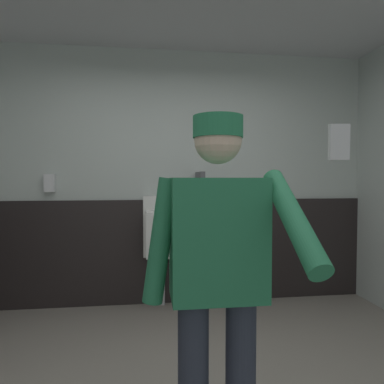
{
  "coord_description": "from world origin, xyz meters",
  "views": [
    {
      "loc": [
        -0.23,
        -1.78,
        1.33
      ],
      "look_at": [
        0.04,
        0.32,
        1.25
      ],
      "focal_mm": 32.1,
      "sensor_mm": 36.0,
      "label": 1
    }
  ],
  "objects_px": {
    "person": "(218,267)",
    "cell_phone": "(339,142)",
    "urinal_left": "(163,233)",
    "urinal_middle": "(234,231)",
    "soap_dispenser": "(50,183)"
  },
  "relations": [
    {
      "from": "urinal_middle",
      "to": "person",
      "type": "distance_m",
      "value": 2.1
    },
    {
      "from": "urinal_left",
      "to": "urinal_middle",
      "type": "height_order",
      "value": "same"
    },
    {
      "from": "urinal_left",
      "to": "person",
      "type": "relative_size",
      "value": 0.77
    },
    {
      "from": "person",
      "to": "cell_phone",
      "type": "relative_size",
      "value": 14.63
    },
    {
      "from": "urinal_middle",
      "to": "cell_phone",
      "type": "xyz_separation_m",
      "value": [
        -0.32,
        -2.51,
        0.67
      ]
    },
    {
      "from": "person",
      "to": "cell_phone",
      "type": "xyz_separation_m",
      "value": [
        0.27,
        -0.5,
        0.51
      ]
    },
    {
      "from": "urinal_left",
      "to": "soap_dispenser",
      "type": "bearing_deg",
      "value": 173.98
    },
    {
      "from": "urinal_left",
      "to": "urinal_middle",
      "type": "xyz_separation_m",
      "value": [
        0.75,
        0.0,
        0.0
      ]
    },
    {
      "from": "urinal_left",
      "to": "cell_phone",
      "type": "distance_m",
      "value": 2.63
    },
    {
      "from": "urinal_left",
      "to": "cell_phone",
      "type": "height_order",
      "value": "cell_phone"
    },
    {
      "from": "cell_phone",
      "to": "soap_dispenser",
      "type": "xyz_separation_m",
      "value": [
        -1.57,
        2.63,
        -0.16
      ]
    },
    {
      "from": "urinal_middle",
      "to": "soap_dispenser",
      "type": "xyz_separation_m",
      "value": [
        -1.88,
        0.12,
        0.51
      ]
    },
    {
      "from": "urinal_middle",
      "to": "soap_dispenser",
      "type": "distance_m",
      "value": 1.95
    },
    {
      "from": "urinal_middle",
      "to": "soap_dispenser",
      "type": "relative_size",
      "value": 6.89
    },
    {
      "from": "soap_dispenser",
      "to": "person",
      "type": "bearing_deg",
      "value": -58.69
    }
  ]
}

